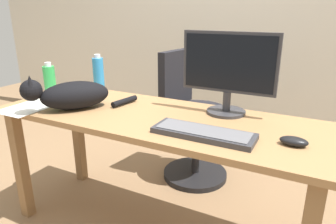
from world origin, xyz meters
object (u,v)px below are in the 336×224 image
Objects in this scene: monitor at (229,70)px; computer_mouse at (294,141)px; cat at (71,95)px; spray_bottle at (99,75)px; water_bottle at (50,81)px; office_chair at (191,124)px; keyboard at (203,133)px.

computer_mouse is (0.36, -0.26, -0.21)m from monitor.
cat is 0.38m from spray_bottle.
cat is 4.50× the size of computer_mouse.
water_bottle is at bearing 176.66° from computer_mouse.
office_chair reaches higher than computer_mouse.
office_chair is at bearing 45.03° from water_bottle.
water_bottle is (-1.06, -0.18, -0.13)m from monitor.
water_bottle is (-1.42, 0.08, 0.08)m from computer_mouse.
keyboard is 0.77m from cat.
cat is at bearing -157.49° from monitor.
office_chair reaches higher than water_bottle.
keyboard is 0.89× the size of cat.
computer_mouse is at bearing -3.34° from water_bottle.
cat is (-0.76, -0.32, -0.15)m from monitor.
monitor is 2.27× the size of water_bottle.
keyboard is (0.00, -0.34, -0.21)m from monitor.
monitor is 4.37× the size of computer_mouse.
keyboard is (0.40, -0.82, 0.31)m from office_chair.
monitor reaches higher than computer_mouse.
cat is at bearing -177.33° from computer_mouse.
office_chair reaches higher than keyboard.
monitor is 1.09× the size of keyboard.
water_bottle reaches higher than keyboard.
spray_bottle reaches higher than office_chair.
office_chair is 0.96m from cat.
cat reaches higher than keyboard.
office_chair is 1.02m from water_bottle.
computer_mouse is at bearing -44.53° from office_chair.
spray_bottle is (-0.11, 0.36, 0.03)m from cat.
water_bottle is 0.30m from spray_bottle.
computer_mouse is at bearing -14.14° from spray_bottle.
office_chair is 8.66× the size of computer_mouse.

